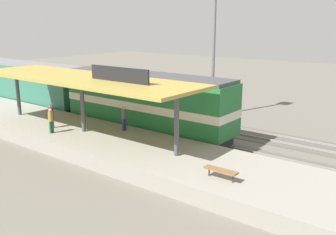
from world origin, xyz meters
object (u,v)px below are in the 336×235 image
(platform_bench, at_px, (221,171))
(person_walking, at_px, (51,119))
(person_waiting, at_px, (124,117))
(freight_car, at_px, (111,88))
(person_boarding, at_px, (51,115))
(passenger_carriage_single, at_px, (15,82))
(locomotive, at_px, (146,102))
(light_mast, at_px, (214,21))

(platform_bench, relative_size, person_walking, 0.99)
(person_waiting, bearing_deg, freight_car, 50.81)
(platform_bench, height_order, person_boarding, person_boarding)
(platform_bench, relative_size, passenger_carriage_single, 0.08)
(platform_bench, xyz_separation_m, person_walking, (-0.21, 13.10, 0.51))
(locomotive, bearing_deg, platform_bench, -120.99)
(locomotive, relative_size, person_walking, 8.44)
(light_mast, distance_m, person_waiting, 12.38)
(platform_bench, bearing_deg, person_boarding, 87.68)
(light_mast, height_order, person_waiting, light_mast)
(person_walking, bearing_deg, person_waiting, -44.34)
(person_walking, bearing_deg, platform_bench, -89.10)
(person_boarding, bearing_deg, person_walking, -126.14)
(person_boarding, bearing_deg, person_waiting, -58.67)
(person_waiting, bearing_deg, light_mast, -4.11)
(platform_bench, distance_m, passenger_carriage_single, 28.64)
(freight_car, bearing_deg, person_walking, -153.10)
(platform_bench, height_order, person_walking, person_walking)
(platform_bench, height_order, person_waiting, person_waiting)
(platform_bench, bearing_deg, person_waiting, 71.02)
(person_waiting, bearing_deg, locomotive, 7.19)
(person_waiting, height_order, person_boarding, same)
(light_mast, height_order, person_walking, light_mast)
(platform_bench, relative_size, person_boarding, 0.99)
(freight_car, bearing_deg, locomotive, -118.17)
(passenger_carriage_single, bearing_deg, freight_car, -63.95)
(locomotive, distance_m, passenger_carriage_single, 18.00)
(freight_car, xyz_separation_m, person_waiting, (-7.28, -8.93, -0.12))
(platform_bench, height_order, light_mast, light_mast)
(locomotive, bearing_deg, person_boarding, 142.43)
(platform_bench, bearing_deg, passenger_carriage_single, 77.90)
(freight_car, bearing_deg, light_mast, -71.71)
(platform_bench, distance_m, freight_car, 21.40)
(locomotive, height_order, freight_car, locomotive)
(light_mast, bearing_deg, locomotive, 172.03)
(passenger_carriage_single, bearing_deg, person_waiting, -98.31)
(platform_bench, bearing_deg, locomotive, 59.01)
(locomotive, height_order, person_waiting, locomotive)
(freight_car, distance_m, light_mast, 12.05)
(light_mast, height_order, person_boarding, light_mast)
(locomotive, bearing_deg, person_walking, 153.40)
(light_mast, bearing_deg, person_waiting, 175.89)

